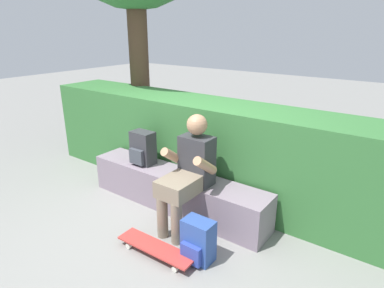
# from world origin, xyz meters

# --- Properties ---
(ground_plane) EXTENTS (24.00, 24.00, 0.00)m
(ground_plane) POSITION_xyz_m (0.00, 0.00, 0.00)
(ground_plane) COLOR gray
(bench_main) EXTENTS (2.28, 0.41, 0.44)m
(bench_main) POSITION_xyz_m (0.00, 0.41, 0.22)
(bench_main) COLOR gray
(bench_main) RESTS_ON ground
(person_skater) EXTENTS (0.49, 0.62, 1.19)m
(person_skater) POSITION_xyz_m (0.34, 0.20, 0.64)
(person_skater) COLOR #333338
(person_skater) RESTS_ON ground
(skateboard_near_person) EXTENTS (0.80, 0.22, 0.09)m
(skateboard_near_person) POSITION_xyz_m (0.39, -0.38, 0.07)
(skateboard_near_person) COLOR #BC3833
(skateboard_near_person) RESTS_ON ground
(backpack_on_bench) EXTENTS (0.28, 0.23, 0.40)m
(backpack_on_bench) POSITION_xyz_m (-0.49, 0.40, 0.63)
(backpack_on_bench) COLOR #333338
(backpack_on_bench) RESTS_ON bench_main
(backpack_on_ground) EXTENTS (0.28, 0.23, 0.40)m
(backpack_on_ground) POSITION_xyz_m (0.74, -0.20, 0.19)
(backpack_on_ground) COLOR #2D4C99
(backpack_on_ground) RESTS_ON ground
(hedge_row) EXTENTS (5.32, 0.73, 1.15)m
(hedge_row) POSITION_xyz_m (0.20, 1.02, 0.58)
(hedge_row) COLOR #346E35
(hedge_row) RESTS_ON ground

